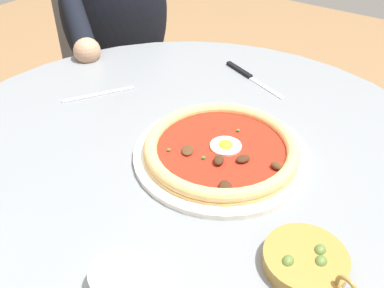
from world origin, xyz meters
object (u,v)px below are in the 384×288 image
at_px(pizza_on_plate, 221,149).
at_px(fork_utensil, 99,94).
at_px(dining_table, 185,214).
at_px(olive_pan, 306,261).
at_px(cafe_chair_diner, 116,59).
at_px(diner_person, 121,69).
at_px(steak_knife, 246,74).
at_px(ramekin_capers, 119,278).

distance_m(pizza_on_plate, fork_utensil, 0.34).
distance_m(dining_table, olive_pan, 0.34).
bearing_deg(cafe_chair_diner, diner_person, -127.94).
height_order(fork_utensil, cafe_chair_diner, cafe_chair_diner).
distance_m(dining_table, steak_knife, 0.38).
xyz_separation_m(steak_knife, fork_utensil, (-0.27, 0.22, -0.00)).
relative_size(diner_person, cafe_chair_diner, 1.47).
xyz_separation_m(steak_knife, cafe_chair_diner, (0.21, 0.66, -0.23)).
distance_m(dining_table, cafe_chair_diner, 0.92).
distance_m(fork_utensil, cafe_chair_diner, 0.69).
xyz_separation_m(diner_person, cafe_chair_diner, (0.09, 0.11, -0.03)).
height_order(pizza_on_plate, diner_person, diner_person).
distance_m(steak_knife, ramekin_capers, 0.63).
bearing_deg(olive_pan, fork_utensil, 73.39).
relative_size(pizza_on_plate, cafe_chair_diner, 0.40).
height_order(steak_knife, fork_utensil, steak_knife).
height_order(dining_table, cafe_chair_diner, cafe_chair_diner).
bearing_deg(steak_knife, olive_pan, -142.31).
bearing_deg(dining_table, pizza_on_plate, -54.65).
xyz_separation_m(fork_utensil, diner_person, (0.40, 0.33, -0.20)).
bearing_deg(ramekin_capers, dining_table, 18.99).
height_order(steak_knife, cafe_chair_diner, cafe_chair_diner).
relative_size(steak_knife, ramekin_capers, 2.57).
xyz_separation_m(ramekin_capers, olive_pan, (0.17, -0.18, -0.01)).
xyz_separation_m(olive_pan, cafe_chair_diner, (0.65, 1.00, -0.23)).
relative_size(dining_table, diner_person, 0.88).
bearing_deg(dining_table, ramekin_capers, -161.01).
bearing_deg(dining_table, diner_person, 52.82).
height_order(pizza_on_plate, ramekin_capers, pizza_on_plate).
bearing_deg(cafe_chair_diner, fork_utensil, -137.74).
bearing_deg(olive_pan, diner_person, 57.60).
bearing_deg(fork_utensil, diner_person, 39.61).
height_order(steak_knife, ramekin_capers, ramekin_capers).
distance_m(fork_utensil, diner_person, 0.55).
bearing_deg(diner_person, olive_pan, -122.40).
distance_m(diner_person, cafe_chair_diner, 0.14).
xyz_separation_m(ramekin_capers, diner_person, (0.74, 0.71, -0.21)).
bearing_deg(fork_utensil, ramekin_capers, -131.69).
distance_m(steak_knife, cafe_chair_diner, 0.73).
height_order(ramekin_capers, fork_utensil, ramekin_capers).
xyz_separation_m(dining_table, ramekin_capers, (-0.27, -0.09, 0.17)).
bearing_deg(ramekin_capers, cafe_chair_diner, 44.90).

